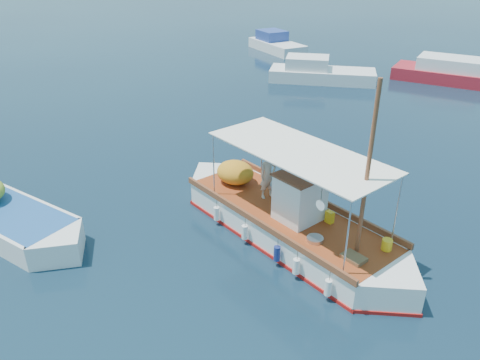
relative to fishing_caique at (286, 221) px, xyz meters
The scene contains 6 objects.
ground 0.88m from the fishing_caique, 81.03° to the right, with size 160.00×160.00×0.00m, color black.
fishing_caique is the anchor object (origin of this frame).
dinghy 9.07m from the fishing_caique, 149.01° to the right, with size 7.18×2.03×1.75m.
bg_boat_nw 18.79m from the fishing_caique, 111.47° to the left, with size 7.26×4.81×1.80m.
bg_boat_n 22.21m from the fishing_caique, 86.07° to the left, with size 10.00×3.33×1.80m.
bg_boat_far_w 28.15m from the fishing_caique, 119.90° to the left, with size 6.17×4.78×1.80m.
Camera 1 is at (5.54, -10.55, 8.35)m, focal length 35.00 mm.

